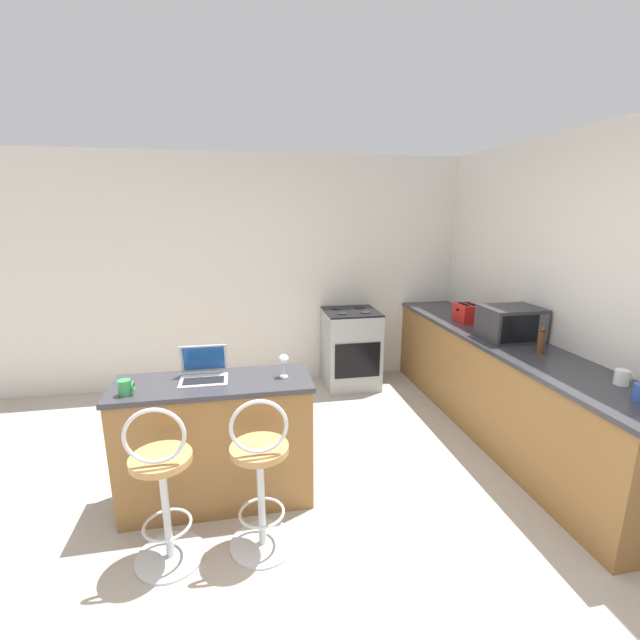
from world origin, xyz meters
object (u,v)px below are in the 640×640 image
at_px(stove_range, 351,348).
at_px(pepper_mill, 541,341).
at_px(bar_stool_far, 261,479).
at_px(wine_glass_tall, 284,360).
at_px(toaster, 467,313).
at_px(mug_white, 622,377).
at_px(mug_green, 125,388).
at_px(bar_stool_near, 163,490).
at_px(microwave, 511,323).
at_px(laptop, 204,371).

relative_size(stove_range, pepper_mill, 4.04).
xyz_separation_m(bar_stool_far, wine_glass_tall, (0.20, 0.50, 0.54)).
bearing_deg(toaster, pepper_mill, -87.75).
relative_size(toaster, mug_white, 2.38).
bearing_deg(toaster, mug_white, -85.22).
distance_m(stove_range, mug_white, 2.71).
height_order(mug_green, mug_white, same).
relative_size(bar_stool_far, toaster, 3.98).
height_order(toaster, stove_range, toaster).
xyz_separation_m(bar_stool_near, microwave, (2.78, 1.01, 0.57)).
height_order(microwave, wine_glass_tall, microwave).
relative_size(toaster, pepper_mill, 1.13).
height_order(microwave, toaster, microwave).
relative_size(bar_stool_near, pepper_mill, 4.51).
bearing_deg(microwave, mug_white, -84.76).
bearing_deg(microwave, mug_green, -168.26).
xyz_separation_m(laptop, microwave, (2.57, 0.44, 0.09)).
height_order(bar_stool_far, toaster, toaster).
relative_size(mug_green, mug_white, 0.92).
height_order(bar_stool_near, wine_glass_tall, wine_glass_tall).
xyz_separation_m(microwave, mug_green, (-3.02, -0.63, -0.10)).
distance_m(bar_stool_near, stove_range, 2.90).
xyz_separation_m(toaster, stove_range, (-1.03, 0.68, -0.54)).
xyz_separation_m(pepper_mill, mug_white, (0.10, -0.65, -0.06)).
height_order(microwave, pepper_mill, microwave).
relative_size(stove_range, mug_white, 8.50).
distance_m(laptop, microwave, 2.61).
bearing_deg(pepper_mill, mug_green, -175.78).
relative_size(bar_stool_far, mug_white, 9.49).
relative_size(microwave, mug_white, 4.49).
xyz_separation_m(mug_green, wine_glass_tall, (0.98, 0.12, 0.07)).
bearing_deg(stove_range, wine_glass_tall, -117.45).
height_order(bar_stool_near, microwave, microwave).
bearing_deg(mug_green, pepper_mill, 4.22).
bearing_deg(mug_green, laptop, 22.84).
bearing_deg(wine_glass_tall, laptop, 172.12).
bearing_deg(wine_glass_tall, mug_green, -173.24).
bearing_deg(pepper_mill, microwave, 89.35).
height_order(bar_stool_far, stove_range, bar_stool_far).
relative_size(bar_stool_far, microwave, 2.11).
bearing_deg(stove_range, laptop, -130.03).
bearing_deg(stove_range, mug_green, -134.67).
bearing_deg(stove_range, bar_stool_far, -116.31).
relative_size(bar_stool_far, stove_range, 1.12).
xyz_separation_m(laptop, stove_range, (1.49, 1.78, -0.50)).
xyz_separation_m(bar_stool_near, bar_stool_far, (0.54, 0.00, 0.00)).
bearing_deg(laptop, microwave, 9.67).
bearing_deg(wine_glass_tall, pepper_mill, 2.99).
distance_m(bar_stool_far, pepper_mill, 2.38).
bearing_deg(mug_green, microwave, 11.74).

